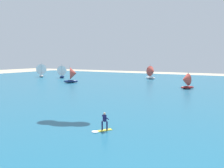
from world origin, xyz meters
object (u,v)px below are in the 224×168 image
kitesurfer (103,124)px  sailboat_near_shore (186,81)px  sailboat_center_horizon (73,75)px  sailboat_leading (41,70)px  sailboat_anchored_offshore (152,72)px  sailboat_trailing (62,72)px

kitesurfer → sailboat_near_shore: (-0.35, 34.06, 1.08)m
sailboat_center_horizon → sailboat_leading: 24.50m
sailboat_anchored_offshore → sailboat_leading: 38.37m
kitesurfer → sailboat_anchored_offshore: bearing=105.8°
kitesurfer → sailboat_anchored_offshore: (-15.06, 53.15, 1.51)m
sailboat_center_horizon → sailboat_leading: bearing=155.7°
sailboat_near_shore → sailboat_leading: sailboat_leading is taller
sailboat_center_horizon → sailboat_anchored_offshore: bearing=55.3°
sailboat_leading → sailboat_near_shore: bearing=-9.1°
sailboat_anchored_offshore → sailboat_center_horizon: bearing=-124.7°
sailboat_trailing → sailboat_center_horizon: 17.02m
kitesurfer → sailboat_trailing: 60.64m
sailboat_anchored_offshore → sailboat_center_horizon: sailboat_center_horizon is taller
sailboat_trailing → sailboat_leading: sailboat_leading is taller
kitesurfer → sailboat_trailing: size_ratio=0.43×
kitesurfer → sailboat_leading: size_ratio=0.39×
sailboat_trailing → sailboat_near_shore: 43.33m
sailboat_trailing → sailboat_leading: 9.16m
sailboat_center_horizon → sailboat_near_shore: (29.21, 1.83, -0.44)m
kitesurfer → sailboat_near_shore: bearing=90.6°
sailboat_trailing → sailboat_center_horizon: bearing=-39.2°
sailboat_center_horizon → sailboat_leading: size_ratio=0.93×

